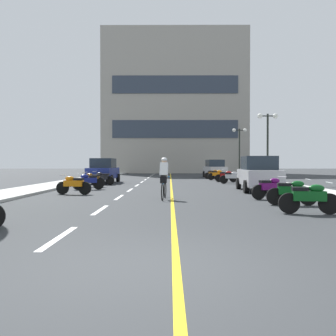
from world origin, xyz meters
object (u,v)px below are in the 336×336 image
Objects in this scene: motorcycle_2 at (292,192)px; motorcycle_9 at (226,176)px; street_lamp_far at (239,141)px; parked_car_near at (258,174)px; motorcycle_8 at (232,177)px; motorcycle_10 at (217,175)px; motorcycle_3 at (271,188)px; motorcycle_7 at (102,178)px; motorcycle_11 at (213,174)px; parked_car_far at (215,169)px; cyclist_rider at (164,177)px; street_lamp_mid at (268,132)px; motorcycle_1 at (310,198)px; parked_car_mid at (103,171)px; motorcycle_5 at (88,181)px; motorcycle_6 at (92,179)px; motorcycle_4 at (73,184)px.

motorcycle_9 is at bearing 89.45° from motorcycle_2.
street_lamp_far is 17.28m from parked_car_near.
motorcycle_8 and motorcycle_10 have the same top height.
motorcycle_3 is at bearing -91.78° from motorcycle_8.
motorcycle_8 is 1.00× the size of motorcycle_10.
motorcycle_7 is 0.98× the size of motorcycle_11.
parked_car_far is 5.21m from motorcycle_10.
parked_car_near is 6.18m from motorcycle_2.
motorcycle_9 is (-0.28, 8.62, -0.44)m from parked_car_near.
motorcycle_3 is (-0.13, 2.05, 0.00)m from motorcycle_2.
motorcycle_2 is 1.00× the size of motorcycle_8.
motorcycle_9 is 13.48m from cyclist_rider.
motorcycle_2 is (-2.75, -12.71, -3.24)m from street_lamp_mid.
street_lamp_far is (0.08, 10.32, -0.01)m from street_lamp_mid.
cyclist_rider reaches higher than motorcycle_3.
parked_car_near is at bearing -89.84° from parked_car_far.
street_lamp_mid reaches higher than motorcycle_1.
motorcycle_10 is (-2.83, 5.41, -3.24)m from street_lamp_mid.
parked_car_near is at bearing 39.57° from cyclist_rider.
street_lamp_far reaches higher than motorcycle_8.
street_lamp_mid is 6.91m from motorcycle_10.
parked_car_mid is 2.49× the size of motorcycle_1.
parked_car_far is at bearing 53.09° from motorcycle_7.
motorcycle_2 is at bearing -93.95° from parked_car_near.
parked_car_far reaches higher than motorcycle_9.
motorcycle_8 and motorcycle_11 have the same top height.
parked_car_mid is at bearing -134.92° from parked_car_far.
cyclist_rider is (-4.84, -21.18, -0.03)m from parked_car_far.
street_lamp_far is 2.86× the size of motorcycle_2.
motorcycle_9 is (8.89, 3.63, 0.00)m from motorcycle_7.
street_lamp_far reaches higher than parked_car_mid.
parked_car_near is at bearing -38.36° from parked_car_mid.
motorcycle_3 is at bearing -46.55° from motorcycle_7.
parked_car_far is at bearing 45.08° from parked_car_mid.
parked_car_far is (9.53, 9.56, 0.00)m from parked_car_mid.
street_lamp_mid is 2.87× the size of motorcycle_1.
parked_car_near is 9.17m from motorcycle_5.
parked_car_far reaches higher than motorcycle_11.
cyclist_rider is at bearing 179.09° from motorcycle_3.
motorcycle_10 and motorcycle_11 have the same top height.
street_lamp_far is 2.95× the size of motorcycle_6.
street_lamp_mid is 4.65m from motorcycle_9.
motorcycle_5 is 6.45m from cyclist_rider.
parked_car_far is 2.55× the size of motorcycle_9.
motorcycle_9 is (8.84, 10.69, 0.00)m from motorcycle_4.
motorcycle_8 is (0.43, 14.76, 0.00)m from motorcycle_1.
motorcycle_2 is 11.13m from motorcycle_5.
cyclist_rider reaches higher than motorcycle_4.
parked_car_mid is 6.81m from motorcycle_5.
parked_car_near is at bearing -28.54° from motorcycle_7.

